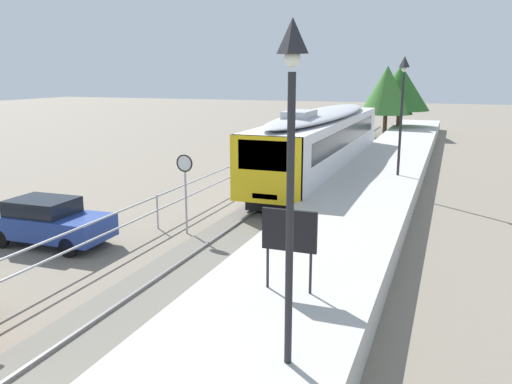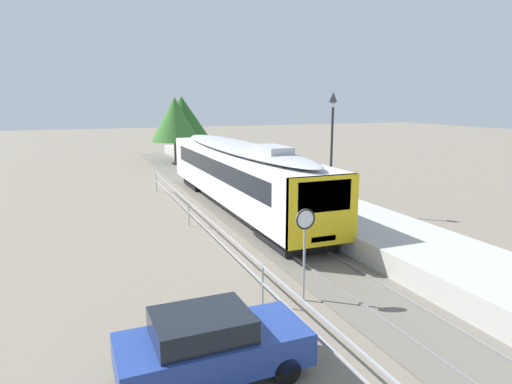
% 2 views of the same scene
% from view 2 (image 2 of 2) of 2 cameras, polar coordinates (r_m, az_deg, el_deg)
% --- Properties ---
extents(ground_plane, '(160.00, 160.00, 0.00)m').
position_cam_2_polar(ground_plane, '(22.50, -8.33, -3.60)').
color(ground_plane, slate).
extents(track_rails, '(3.20, 60.00, 0.14)m').
position_cam_2_polar(track_rails, '(23.34, -1.15, -2.84)').
color(track_rails, '#6B665B').
rests_on(track_rails, ground).
extents(commuter_train, '(2.82, 18.23, 3.74)m').
position_cam_2_polar(commuter_train, '(24.07, -2.22, 2.71)').
color(commuter_train, silver).
rests_on(commuter_train, track_rails).
extents(station_platform, '(3.90, 60.00, 0.90)m').
position_cam_2_polar(station_platform, '(24.55, 5.96, -1.19)').
color(station_platform, '#B7B5AD').
rests_on(station_platform, ground).
extents(platform_lamp_mid_platform, '(0.34, 0.34, 5.35)m').
position_cam_2_polar(platform_lamp_mid_platform, '(23.40, 9.67, 8.42)').
color(platform_lamp_mid_platform, '#232328').
rests_on(platform_lamp_mid_platform, station_platform).
extents(speed_limit_sign, '(0.61, 0.10, 2.81)m').
position_cam_2_polar(speed_limit_sign, '(13.03, 6.25, -5.03)').
color(speed_limit_sign, '#9EA0A5').
rests_on(speed_limit_sign, ground).
extents(carpark_fence, '(0.06, 36.06, 1.25)m').
position_cam_2_polar(carpark_fence, '(13.06, 0.84, -10.58)').
color(carpark_fence, '#9EA0A5').
rests_on(carpark_fence, ground).
extents(parked_hatchback_blue, '(4.03, 1.83, 1.53)m').
position_cam_2_polar(parked_hatchback_blue, '(10.00, -5.73, -18.72)').
color(parked_hatchback_blue, navy).
rests_on(parked_hatchback_blue, ground).
extents(tree_behind_carpark, '(4.59, 4.59, 6.18)m').
position_cam_2_polar(tree_behind_carpark, '(43.36, -10.24, 9.07)').
color(tree_behind_carpark, brown).
rests_on(tree_behind_carpark, ground).
extents(tree_behind_station_far, '(5.22, 5.22, 6.25)m').
position_cam_2_polar(tree_behind_station_far, '(44.99, -9.39, 9.38)').
color(tree_behind_station_far, brown).
rests_on(tree_behind_station_far, ground).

